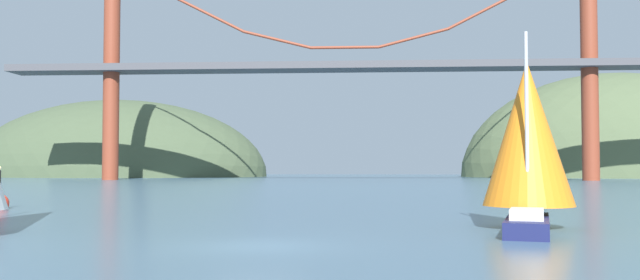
% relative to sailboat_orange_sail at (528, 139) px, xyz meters
% --- Properties ---
extents(ground_plane, '(360.00, 360.00, 0.00)m').
position_rel_sailboat_orange_sail_xyz_m(ground_plane, '(-9.32, -6.13, -3.39)').
color(ground_plane, '#426075').
extents(headland_left, '(71.13, 44.00, 36.21)m').
position_rel_sailboat_orange_sail_xyz_m(headland_left, '(-64.32, 128.87, -3.39)').
color(headland_left, '#425138').
rests_on(headland_left, ground_plane).
extents(headland_right, '(68.88, 44.00, 47.03)m').
position_rel_sailboat_orange_sail_xyz_m(headland_right, '(50.68, 128.87, -3.39)').
color(headland_right, '#4C5B3D').
rests_on(headland_right, ground_plane).
extents(suspension_bridge, '(118.54, 6.00, 41.09)m').
position_rel_sailboat_orange_sail_xyz_m(suspension_bridge, '(-9.32, 88.87, 16.70)').
color(suspension_bridge, brown).
rests_on(suspension_bridge, ground_plane).
extents(sailboat_orange_sail, '(4.18, 6.74, 7.31)m').
position_rel_sailboat_orange_sail_xyz_m(sailboat_orange_sail, '(0.00, 0.00, 0.00)').
color(sailboat_orange_sail, '#191E4C').
rests_on(sailboat_orange_sail, ground_plane).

